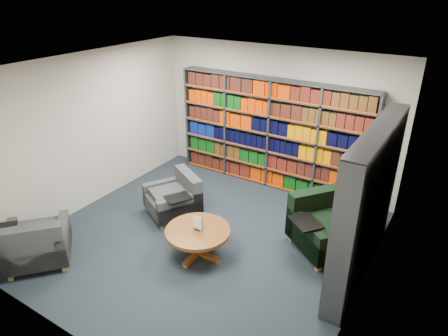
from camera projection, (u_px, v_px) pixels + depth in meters
The scene contains 7 objects.
room_shell at pixel (203, 162), 6.03m from camera, with size 5.02×5.02×2.82m.
bookshelf_back at pixel (270, 134), 7.95m from camera, with size 4.00×0.28×2.20m.
bookshelf_right at pixel (368, 204), 5.49m from camera, with size 0.28×2.50×2.20m.
chair_teal_left at pixel (177, 199), 7.21m from camera, with size 1.14×1.14×0.76m.
chair_green_right at pixel (324, 227), 6.29m from camera, with size 1.35×1.36×0.88m.
chair_teal_front at pixel (37, 246), 5.91m from camera, with size 1.25×1.25×0.80m.
coffee_table at pixel (198, 235), 6.07m from camera, with size 0.99×0.99×0.70m.
Camera 1 is at (3.19, -4.48, 3.90)m, focal length 32.00 mm.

